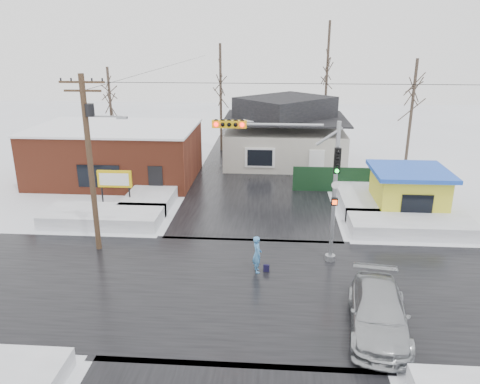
# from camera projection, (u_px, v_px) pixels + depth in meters

# --- Properties ---
(ground) EXTENTS (120.00, 120.00, 0.00)m
(ground) POSITION_uv_depth(u_px,v_px,m) (247.00, 288.00, 20.80)
(ground) COLOR white
(ground) RESTS_ON ground
(road_ns) EXTENTS (10.00, 120.00, 0.02)m
(road_ns) POSITION_uv_depth(u_px,v_px,m) (247.00, 288.00, 20.79)
(road_ns) COLOR black
(road_ns) RESTS_ON ground
(road_ew) EXTENTS (120.00, 10.00, 0.02)m
(road_ew) POSITION_uv_depth(u_px,v_px,m) (247.00, 288.00, 20.79)
(road_ew) COLOR black
(road_ew) RESTS_ON ground
(snowbank_nw) EXTENTS (7.00, 3.00, 0.80)m
(snowbank_nw) POSITION_uv_depth(u_px,v_px,m) (103.00, 217.00, 27.90)
(snowbank_nw) COLOR white
(snowbank_nw) RESTS_ON ground
(snowbank_ne) EXTENTS (7.00, 3.00, 0.80)m
(snowbank_ne) POSITION_uv_depth(u_px,v_px,m) (411.00, 225.00, 26.67)
(snowbank_ne) COLOR white
(snowbank_ne) RESTS_ON ground
(snowbank_nside_w) EXTENTS (3.00, 8.00, 0.80)m
(snowbank_nside_w) POSITION_uv_depth(u_px,v_px,m) (156.00, 191.00, 32.49)
(snowbank_nside_w) COLOR white
(snowbank_nside_w) RESTS_ON ground
(snowbank_nside_e) EXTENTS (3.00, 8.00, 0.80)m
(snowbank_nside_e) POSITION_uv_depth(u_px,v_px,m) (360.00, 196.00, 31.53)
(snowbank_nside_e) COLOR white
(snowbank_nside_e) RESTS_ON ground
(traffic_signal) EXTENTS (6.05, 0.68, 7.00)m
(traffic_signal) POSITION_uv_depth(u_px,v_px,m) (302.00, 173.00, 21.99)
(traffic_signal) COLOR gray
(traffic_signal) RESTS_ON ground
(utility_pole) EXTENTS (3.15, 0.44, 9.00)m
(utility_pole) POSITION_uv_depth(u_px,v_px,m) (91.00, 154.00, 23.02)
(utility_pole) COLOR #382619
(utility_pole) RESTS_ON ground
(brick_building) EXTENTS (12.20, 8.20, 4.12)m
(brick_building) POSITION_uv_depth(u_px,v_px,m) (117.00, 153.00, 36.01)
(brick_building) COLOR brown
(brick_building) RESTS_ON ground
(marquee_sign) EXTENTS (2.20, 0.21, 2.55)m
(marquee_sign) POSITION_uv_depth(u_px,v_px,m) (115.00, 180.00, 29.78)
(marquee_sign) COLOR black
(marquee_sign) RESTS_ON ground
(house) EXTENTS (10.40, 8.40, 5.76)m
(house) POSITION_uv_depth(u_px,v_px,m) (285.00, 133.00, 40.62)
(house) COLOR beige
(house) RESTS_ON ground
(kiosk) EXTENTS (4.60, 4.60, 2.88)m
(kiosk) POSITION_uv_depth(u_px,v_px,m) (408.00, 191.00, 29.13)
(kiosk) COLOR gold
(kiosk) RESTS_ON ground
(fence) EXTENTS (8.00, 0.12, 1.80)m
(fence) POSITION_uv_depth(u_px,v_px,m) (349.00, 180.00, 33.30)
(fence) COLOR black
(fence) RESTS_ON ground
(tree_far_left) EXTENTS (3.00, 3.00, 10.00)m
(tree_far_left) POSITION_uv_depth(u_px,v_px,m) (220.00, 66.00, 43.11)
(tree_far_left) COLOR #332821
(tree_far_left) RESTS_ON ground
(tree_far_mid) EXTENTS (3.00, 3.00, 12.00)m
(tree_far_mid) POSITION_uv_depth(u_px,v_px,m) (328.00, 48.00, 43.81)
(tree_far_mid) COLOR #332821
(tree_far_mid) RESTS_ON ground
(tree_far_right) EXTENTS (3.00, 3.00, 9.00)m
(tree_far_right) POSITION_uv_depth(u_px,v_px,m) (415.00, 83.00, 36.60)
(tree_far_right) COLOR #332821
(tree_far_right) RESTS_ON ground
(tree_far_west) EXTENTS (3.00, 3.00, 8.00)m
(tree_far_west) POSITION_uv_depth(u_px,v_px,m) (109.00, 85.00, 42.42)
(tree_far_west) COLOR #332821
(tree_far_west) RESTS_ON ground
(pedestrian) EXTENTS (0.58, 0.75, 1.81)m
(pedestrian) POSITION_uv_depth(u_px,v_px,m) (257.00, 254.00, 21.97)
(pedestrian) COLOR #4687C4
(pedestrian) RESTS_ON ground
(car) EXTENTS (2.78, 5.47, 1.52)m
(car) POSITION_uv_depth(u_px,v_px,m) (378.00, 313.00, 17.61)
(car) COLOR #A6A9AD
(car) RESTS_ON ground
(shopping_bag) EXTENTS (0.29, 0.14, 0.35)m
(shopping_bag) POSITION_uv_depth(u_px,v_px,m) (266.00, 269.00, 22.18)
(shopping_bag) COLOR black
(shopping_bag) RESTS_ON ground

